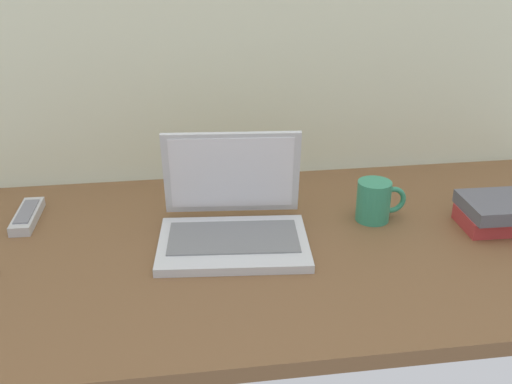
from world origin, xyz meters
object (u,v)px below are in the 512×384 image
Objects in this scene: coffee_mug at (375,200)px; remote_control_near at (27,216)px; laptop at (233,218)px; book_stack at (499,212)px.

coffee_mug is 0.71× the size of remote_control_near.
laptop is 2.04× the size of remote_control_near.
remote_control_near is at bearing 162.10° from laptop.
coffee_mug is at bearing 6.92° from laptop.
laptop reaches higher than coffee_mug.
remote_control_near is 0.95× the size of book_stack.
coffee_mug is at bearing -7.80° from remote_control_near.
book_stack is (1.04, -0.18, 0.02)m from remote_control_near.
laptop is at bearing -173.08° from coffee_mug.
laptop is at bearing 176.98° from book_stack.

